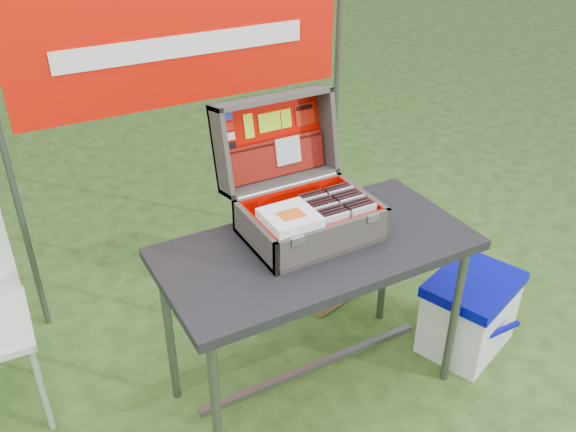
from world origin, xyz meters
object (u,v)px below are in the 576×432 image
cooler (469,313)px  cardboard_box (341,264)px  suitcase (303,175)px  table (315,321)px

cooler → cardboard_box: cardboard_box is taller
suitcase → cardboard_box: bearing=38.6°
table → cardboard_box: (0.46, 0.49, -0.17)m
table → cardboard_box: table is taller
cooler → cardboard_box: size_ratio=1.02×
suitcase → table: bearing=-96.0°
suitcase → cooler: 1.14m
cardboard_box → suitcase: bearing=-155.7°
table → cooler: table is taller
table → cooler: size_ratio=2.79×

